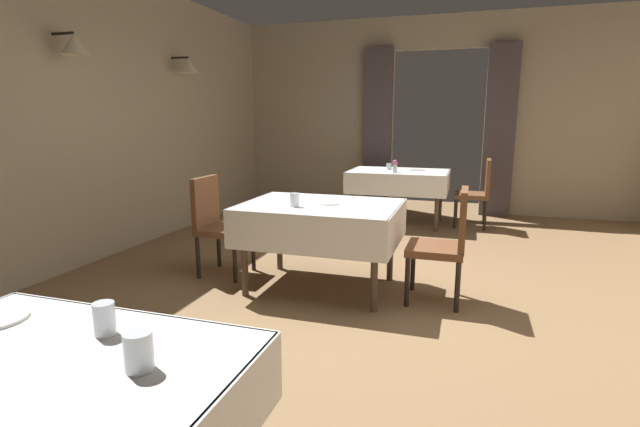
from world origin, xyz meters
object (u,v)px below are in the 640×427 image
Objects in this scene: glass_near_a at (104,319)px; chair_far_right at (478,190)px; dining_table_far at (399,178)px; dining_table_mid at (321,216)px; glass_mid_b at (295,200)px; glass_far_c at (389,166)px; plate_far_b at (417,170)px; chair_mid_right at (446,240)px; chair_mid_left at (217,221)px; dining_table_near at (9,413)px; glass_near_c at (139,351)px; plate_mid_a at (328,203)px; flower_vase_far at (395,166)px.

chair_far_right is at bearing 77.01° from glass_near_a.
dining_table_mid is at bearing -95.15° from dining_table_far.
glass_mid_b is 3.11m from glass_far_c.
chair_far_right is 0.87m from plate_far_b.
chair_mid_right and chair_mid_left have the same top height.
chair_mid_right is 3.07m from glass_far_c.
dining_table_far is 3.03m from glass_mid_b.
glass_near_c reaches higher than dining_table_near.
dining_table_far is at bearing 87.53° from dining_table_near.
glass_far_c is at bearing 89.57° from glass_near_a.
glass_near_a is at bearing 81.83° from dining_table_near.
plate_mid_a is (1.11, -0.05, 0.24)m from chair_mid_left.
glass_near_c is 1.30× the size of glass_far_c.
dining_table_near is 1.30× the size of chair_far_right.
flower_vase_far is at bearing -161.85° from chair_far_right.
dining_table_mid and dining_table_far have the same top height.
dining_table_mid is at bearing 49.34° from glass_mid_b.
flower_vase_far is 0.47m from plate_far_b.
dining_table_far is at bearing 64.51° from chair_mid_left.
chair_far_right is at bearing 84.77° from chair_mid_right.
chair_far_right is at bearing 18.15° from flower_vase_far.
plate_far_b reaches higher than dining_table_near.
glass_far_c reaches higher than plate_mid_a.
flower_vase_far is (-0.08, 5.26, 0.03)m from glass_near_c.
dining_table_far is (0.25, 5.70, -0.01)m from dining_table_near.
glass_near_a is at bearing -92.12° from dining_table_far.
dining_table_mid is 7.77× the size of flower_vase_far.
chair_mid_left and chair_far_right have the same top height.
plate_far_b is (0.42, 2.90, 0.00)m from plate_mid_a.
glass_near_a is 0.66× the size of flower_vase_far.
dining_table_far is 1.46× the size of chair_mid_right.
chair_far_right is at bearing 66.45° from plate_mid_a.
glass_near_a is 5.51m from plate_far_b.
glass_mid_b is (-0.22, 2.38, 0.00)m from glass_near_a.
plate_far_b is at bearing 81.74° from plate_mid_a.
chair_mid_left reaches higher than glass_mid_b.
dining_table_near and dining_table_far have the same top height.
flower_vase_far reaches higher than plate_mid_a.
plate_far_b is at bearing 78.26° from glass_mid_b.
dining_table_far is 1.46× the size of chair_far_right.
glass_near_c is at bearing -83.42° from dining_table_mid.
chair_mid_left is at bearing 176.04° from dining_table_mid.
chair_mid_left is (-1.05, 2.97, -0.14)m from dining_table_near.
chair_mid_left is 4.89× the size of plate_mid_a.
glass_mid_b is at bearing -101.74° from plate_far_b.
plate_far_b is (-0.83, 0.03, 0.24)m from chair_far_right.
plate_mid_a is (0.06, 0.02, 0.11)m from dining_table_mid.
glass_far_c is at bearing 89.13° from dining_table_near.
glass_near_c reaches higher than glass_near_a.
glass_near_c is 2.58m from glass_mid_b.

